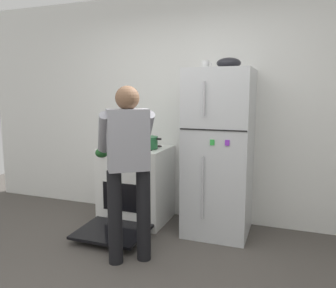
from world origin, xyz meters
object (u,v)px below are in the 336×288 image
(stove_range, at_px, (136,185))
(person_cook, at_px, (128,159))
(red_pot, at_px, (147,142))
(refrigerator, at_px, (219,153))
(coffee_mug, at_px, (206,65))
(pepper_mill, at_px, (121,137))
(mixing_bowl, at_px, (229,63))

(stove_range, bearing_deg, person_cook, -68.14)
(stove_range, distance_m, red_pot, 0.56)
(refrigerator, xyz_separation_m, coffee_mug, (-0.18, 0.05, 0.94))
(coffee_mug, distance_m, pepper_mill, 1.41)
(refrigerator, bearing_deg, pepper_mill, 171.22)
(mixing_bowl, bearing_deg, red_pot, -176.88)
(mixing_bowl, bearing_deg, stove_range, -179.05)
(red_pot, height_order, pepper_mill, pepper_mill)
(pepper_mill, bearing_deg, stove_range, -35.98)
(pepper_mill, distance_m, mixing_bowl, 1.63)
(person_cook, distance_m, coffee_mug, 1.38)
(red_pot, relative_size, coffee_mug, 3.21)
(coffee_mug, distance_m, mixing_bowl, 0.26)
(refrigerator, distance_m, person_cook, 1.12)
(person_cook, distance_m, red_pot, 0.89)
(refrigerator, distance_m, stove_range, 1.10)
(coffee_mug, bearing_deg, stove_range, -175.27)
(stove_range, xyz_separation_m, person_cook, (0.36, -0.90, 0.52))
(mixing_bowl, bearing_deg, refrigerator, -179.79)
(stove_range, distance_m, person_cook, 1.10)
(coffee_mug, relative_size, mixing_bowl, 0.45)
(refrigerator, relative_size, red_pot, 4.96)
(red_pot, relative_size, pepper_mill, 2.17)
(red_pot, xyz_separation_m, pepper_mill, (-0.46, 0.25, 0.01))
(refrigerator, relative_size, pepper_mill, 10.75)
(pepper_mill, bearing_deg, coffee_mug, -7.63)
(mixing_bowl, bearing_deg, coffee_mug, 169.01)
(coffee_mug, height_order, mixing_bowl, mixing_bowl)
(coffee_mug, xyz_separation_m, mixing_bowl, (0.26, -0.05, 0.01))
(refrigerator, relative_size, person_cook, 1.12)
(stove_range, relative_size, pepper_mill, 7.31)
(refrigerator, height_order, mixing_bowl, mixing_bowl)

